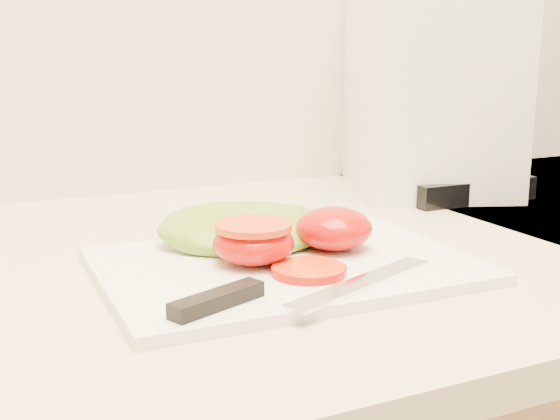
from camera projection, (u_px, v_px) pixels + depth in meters
name	position (u px, v px, depth m)	size (l,w,h in m)	color
cutting_board	(285.00, 266.00, 0.63)	(0.33, 0.24, 0.01)	white
tomato_half_dome	(334.00, 228.00, 0.67)	(0.07, 0.07, 0.04)	#BA1909
tomato_half_cut	(253.00, 241.00, 0.62)	(0.07, 0.07, 0.04)	#BA1909
tomato_slice_0	(309.00, 270.00, 0.60)	(0.06, 0.06, 0.01)	#DA4216
lettuce_leaf_0	(243.00, 228.00, 0.68)	(0.17, 0.11, 0.03)	#6EA32B
lettuce_leaf_1	(279.00, 225.00, 0.71)	(0.12, 0.09, 0.03)	#6EA32B
knife	(277.00, 293.00, 0.54)	(0.25, 0.08, 0.01)	silver
appliance	(429.00, 83.00, 0.98)	(0.20, 0.25, 0.30)	white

